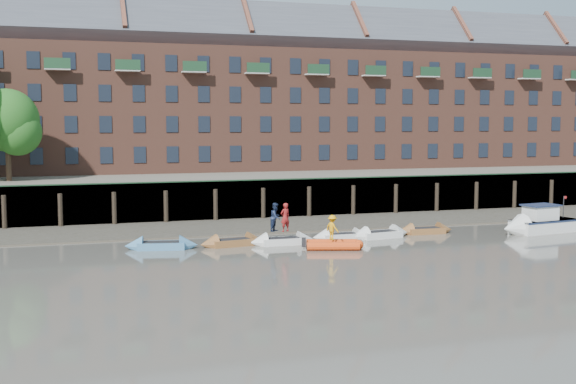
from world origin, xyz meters
name	(u,v)px	position (x,y,z in m)	size (l,w,h in m)	color
ground	(401,269)	(0.00, 0.00, 0.00)	(220.00, 220.00, 0.00)	#5D5951
foreshore	(300,224)	(0.00, 18.00, 0.00)	(110.00, 8.00, 0.50)	#3D382F
mud_band	(314,231)	(0.00, 14.60, 0.00)	(110.00, 1.60, 0.10)	#4C4336
river_wall	(284,199)	(0.00, 22.38, 1.59)	(110.00, 1.23, 3.30)	#2D2A26
bank_terrace	(246,185)	(0.00, 36.00, 1.60)	(110.00, 28.00, 3.20)	#5E594D
apartment_terrace	(243,75)	(0.00, 36.99, 12.82)	(80.60, 15.56, 20.98)	brown
rowboat_1	(161,245)	(-11.83, 10.06, 0.24)	(4.75, 2.15, 1.33)	teal
rowboat_2	(233,242)	(-7.24, 9.95, 0.23)	(4.55, 1.96, 1.28)	brown
rowboat_3	(283,241)	(-3.97, 9.50, 0.23)	(4.42, 1.31, 1.28)	silver
rowboat_4	(341,236)	(0.45, 10.28, 0.21)	(4.12, 1.20, 1.20)	silver
rowboat_5	(380,234)	(3.29, 10.13, 0.24)	(4.75, 2.06, 1.33)	silver
rowboat_6	(425,231)	(7.18, 10.93, 0.22)	(4.27, 1.34, 1.23)	brown
rib_tender	(335,245)	(-1.27, 6.91, 0.27)	(3.72, 2.54, 0.63)	#E64614
motor_launch	(534,224)	(14.82, 8.87, 0.67)	(6.58, 3.01, 2.62)	silver
person_rower_a	(285,217)	(-3.82, 9.42, 1.80)	(0.69, 0.45, 1.89)	maroon
person_rower_b	(276,217)	(-4.39, 9.67, 1.81)	(0.92, 0.72, 1.89)	#19233F
person_rib_crew	(332,228)	(-1.46, 6.92, 1.38)	(1.02, 0.59, 1.59)	orange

